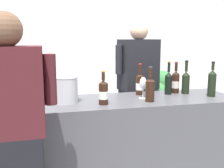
% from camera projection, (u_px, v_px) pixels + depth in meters
% --- Properties ---
extents(wall_back, '(8.00, 0.10, 2.80)m').
position_uv_depth(wall_back, '(80.00, 43.00, 4.86)').
color(wall_back, white).
rests_on(wall_back, ground_plane).
extents(counter, '(2.33, 0.61, 0.94)m').
position_uv_depth(counter, '(114.00, 148.00, 2.53)').
color(counter, '#4C4C51').
rests_on(counter, ground_plane).
extents(wine_bottle_0, '(0.08, 0.08, 0.31)m').
position_uv_depth(wine_bottle_0, '(150.00, 89.00, 2.37)').
color(wine_bottle_0, black).
rests_on(wine_bottle_0, counter).
extents(wine_bottle_1, '(0.08, 0.08, 0.32)m').
position_uv_depth(wine_bottle_1, '(176.00, 82.00, 2.74)').
color(wine_bottle_1, black).
rests_on(wine_bottle_1, counter).
extents(wine_bottle_2, '(0.08, 0.08, 0.34)m').
position_uv_depth(wine_bottle_2, '(186.00, 81.00, 2.70)').
color(wine_bottle_2, black).
rests_on(wine_bottle_2, counter).
extents(wine_bottle_3, '(0.08, 0.08, 0.31)m').
position_uv_depth(wine_bottle_3, '(140.00, 84.00, 2.65)').
color(wine_bottle_3, black).
rests_on(wine_bottle_3, counter).
extents(wine_bottle_4, '(0.07, 0.07, 0.33)m').
position_uv_depth(wine_bottle_4, '(168.00, 82.00, 2.68)').
color(wine_bottle_4, black).
rests_on(wine_bottle_4, counter).
extents(wine_bottle_5, '(0.08, 0.08, 0.29)m').
position_uv_depth(wine_bottle_5, '(103.00, 92.00, 2.28)').
color(wine_bottle_5, black).
rests_on(wine_bottle_5, counter).
extents(wine_bottle_6, '(0.08, 0.08, 0.34)m').
position_uv_depth(wine_bottle_6, '(212.00, 83.00, 2.58)').
color(wine_bottle_6, black).
rests_on(wine_bottle_6, counter).
extents(wine_glass, '(0.08, 0.08, 0.20)m').
position_uv_depth(wine_glass, '(143.00, 84.00, 2.49)').
color(wine_glass, silver).
rests_on(wine_glass, counter).
extents(ice_bucket, '(0.23, 0.23, 0.23)m').
position_uv_depth(ice_bucket, '(65.00, 89.00, 2.33)').
color(ice_bucket, silver).
rests_on(ice_bucket, counter).
extents(person_server, '(0.58, 0.35, 1.68)m').
position_uv_depth(person_server, '(138.00, 97.00, 3.13)').
color(person_server, black).
rests_on(person_server, ground_plane).
extents(person_guest, '(0.58, 0.24, 1.66)m').
position_uv_depth(person_guest, '(12.00, 148.00, 1.70)').
color(person_guest, black).
rests_on(person_guest, ground_plane).
extents(potted_shrub, '(0.52, 0.63, 1.06)m').
position_uv_depth(potted_shrub, '(153.00, 97.00, 3.70)').
color(potted_shrub, brown).
rests_on(potted_shrub, ground_plane).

